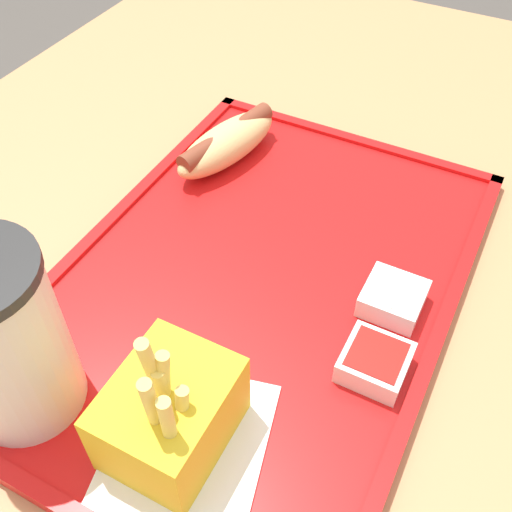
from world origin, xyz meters
TOP-DOWN VIEW (x-y plane):
  - dining_table at (0.00, 0.00)m, footprint 1.37×0.95m
  - food_tray at (0.05, 0.02)m, footprint 0.48×0.33m
  - paper_napkin at (-0.11, -0.01)m, footprint 0.15×0.13m
  - soda_cup at (-0.13, 0.11)m, footprint 0.09×0.09m
  - hot_dog_far at (0.19, 0.12)m, footprint 0.14×0.08m
  - fries_carton at (-0.11, 0.00)m, footprint 0.09×0.07m
  - sauce_cup_mayo at (0.08, -0.10)m, footprint 0.05×0.05m
  - sauce_cup_ketchup at (0.01, -0.11)m, footprint 0.05×0.05m

SIDE VIEW (x-z plane):
  - dining_table at x=0.00m, z-range 0.00..0.73m
  - food_tray at x=0.05m, z-range 0.73..0.74m
  - paper_napkin at x=-0.11m, z-range 0.74..0.74m
  - sauce_cup_mayo at x=0.08m, z-range 0.74..0.76m
  - sauce_cup_ketchup at x=0.01m, z-range 0.74..0.76m
  - hot_dog_far at x=0.19m, z-range 0.74..0.78m
  - fries_carton at x=-0.11m, z-range 0.71..0.83m
  - soda_cup at x=-0.13m, z-range 0.72..0.90m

